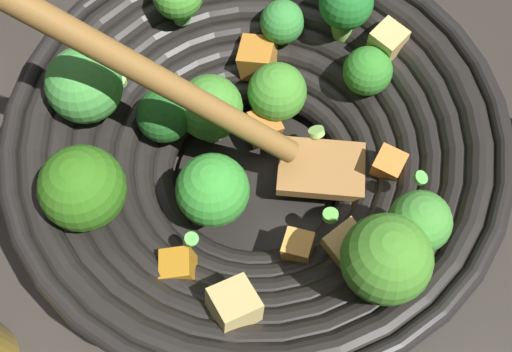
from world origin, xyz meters
The scene contains 2 objects.
ground_plane centered at (0.00, 0.00, 0.00)m, with size 4.00×4.00×0.00m, color #332D28.
wok centered at (0.00, 0.00, 0.07)m, with size 0.38×0.40×0.26m.
Camera 1 is at (0.07, 0.23, 0.49)m, focal length 43.88 mm.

